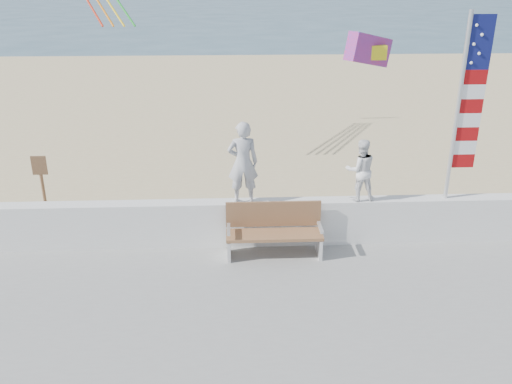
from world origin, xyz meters
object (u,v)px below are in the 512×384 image
child (360,170)px  flag (466,101)px  adult (243,163)px  bench (274,229)px

child → flag: (1.84, -0.00, 1.31)m
flag → child: bearing=180.0°
adult → child: adult is taller
adult → flag: size_ratio=0.45×
adult → flag: flag is taller
adult → flag: bearing=177.3°
adult → bench: bearing=138.5°
adult → child: size_ratio=1.30×
adult → bench: size_ratio=0.88×
adult → child: bearing=177.4°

